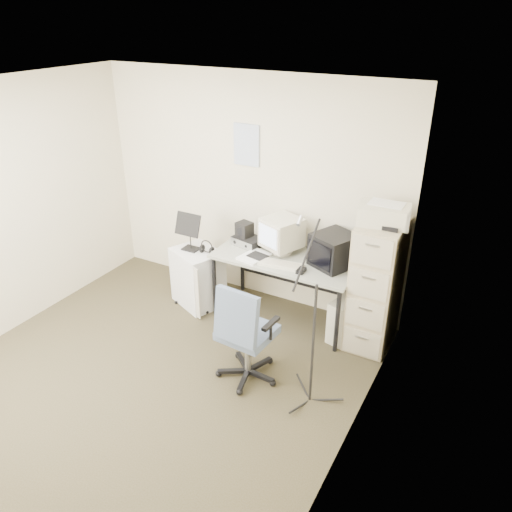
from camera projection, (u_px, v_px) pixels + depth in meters
The scene contains 22 objects.
floor at pixel (155, 376), 4.61m from camera, with size 3.60×3.60×0.01m, color #302C17.
ceiling at pixel (122, 95), 3.49m from camera, with size 3.60×3.60×0.01m, color white.
wall_back at pixel (249, 190), 5.46m from camera, with size 3.60×0.02×2.50m, color beige.
wall_right at pixel (354, 313), 3.28m from camera, with size 0.02×3.60×2.50m, color beige.
wall_calendar at pixel (247, 145), 5.23m from camera, with size 0.30×0.02×0.44m, color white.
filing_cabinet at pixel (376, 285), 4.80m from camera, with size 0.40×0.60×1.30m, color #C8B583.
printer at pixel (384, 215), 4.45m from camera, with size 0.45×0.31×0.17m, color beige.
desk at pixel (285, 288), 5.31m from camera, with size 1.50×0.70×0.73m, color #979A85.
crt_monitor at pixel (282, 236), 5.18m from camera, with size 0.34×0.36×0.38m, color beige.
crt_tv at pixel (334, 250), 4.93m from camera, with size 0.37×0.39×0.33m, color black.
desk_speaker at pixel (316, 253), 5.07m from camera, with size 0.09×0.09×0.17m, color beige.
keyboard at pixel (281, 265), 4.98m from camera, with size 0.45×0.16×0.03m, color beige.
mouse at pixel (301, 271), 4.86m from camera, with size 0.07×0.12×0.04m, color black.
radio_receiver at pixel (248, 241), 5.41m from camera, with size 0.31×0.22×0.09m, color black.
radio_speaker at pixel (244, 229), 5.39m from camera, with size 0.15×0.14×0.15m, color black.
papers at pixel (254, 256), 5.15m from camera, with size 0.23×0.32×0.02m, color white.
pc_tower at pixel (349, 317), 5.06m from camera, with size 0.22×0.49×0.46m, color beige.
office_chair at pixel (247, 331), 4.39m from camera, with size 0.58×0.58×1.00m, color slate.
side_cart at pixel (198, 277), 5.61m from camera, with size 0.53×0.42×0.65m, color silver.
music_stand at pixel (190, 231), 5.40m from camera, with size 0.30×0.16×0.44m, color black.
headphones at pixel (207, 249), 5.39m from camera, with size 0.16×0.16×0.03m, color black.
mic_stand at pixel (314, 328), 3.99m from camera, with size 0.02×0.02×1.50m, color black.
Camera 1 is at (2.56, -2.73, 3.05)m, focal length 35.00 mm.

